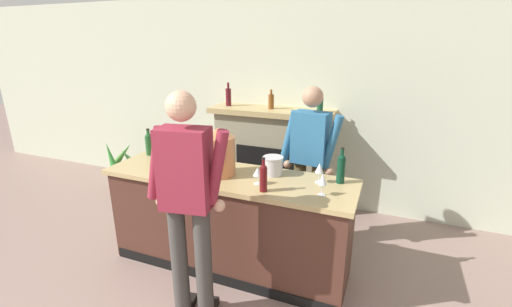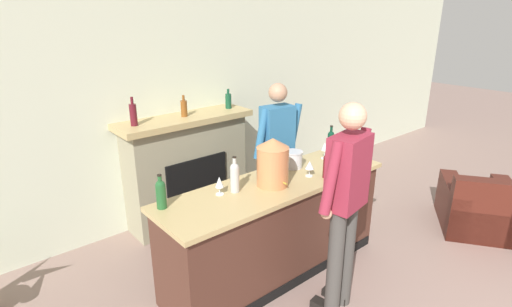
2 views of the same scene
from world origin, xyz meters
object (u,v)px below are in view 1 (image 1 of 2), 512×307
at_px(potted_plant_corner, 122,168).
at_px(wine_bottle_merlot_tall, 341,167).
at_px(person_customer, 188,203).
at_px(person_bartender, 309,162).
at_px(wine_glass_near_bucket, 323,180).
at_px(wine_glass_by_dispenser, 319,169).
at_px(ice_bucket_steel, 273,166).
at_px(wine_glass_front_right, 258,172).
at_px(wine_bottle_burgundy_dark, 193,152).
at_px(copper_dispenser, 219,151).
at_px(fireplace_stone, 271,157).
at_px(wine_bottle_cabernet_heavy, 149,143).
at_px(wine_bottle_rose_blush, 263,177).
at_px(wine_glass_back_row, 184,153).

bearing_deg(potted_plant_corner, wine_bottle_merlot_tall, -15.17).
xyz_separation_m(person_customer, person_bartender, (0.57, 1.41, -0.07)).
xyz_separation_m(person_customer, wine_glass_near_bucket, (0.86, 0.63, 0.07)).
xyz_separation_m(person_bartender, wine_glass_by_dispenser, (0.21, -0.52, 0.14)).
height_order(ice_bucket_steel, wine_glass_front_right, ice_bucket_steel).
xyz_separation_m(wine_bottle_burgundy_dark, wine_bottle_merlot_tall, (1.43, 0.11, -0.00)).
bearing_deg(copper_dispenser, fireplace_stone, 90.90).
distance_m(wine_glass_front_right, wine_glass_near_bucket, 0.57).
height_order(person_customer, ice_bucket_steel, person_customer).
xyz_separation_m(person_bartender, wine_glass_front_right, (-0.28, -0.75, 0.11)).
relative_size(potted_plant_corner, person_bartender, 0.43).
distance_m(wine_bottle_cabernet_heavy, wine_glass_by_dispenser, 1.90).
bearing_deg(person_bartender, fireplace_stone, 130.84).
bearing_deg(ice_bucket_steel, wine_glass_near_bucket, -28.91).
bearing_deg(wine_glass_by_dispenser, wine_bottle_rose_blush, -137.65).
xyz_separation_m(wine_bottle_cabernet_heavy, wine_glass_near_bucket, (1.97, -0.34, -0.00)).
relative_size(copper_dispenser, wine_bottle_burgundy_dark, 1.36).
height_order(copper_dispenser, wine_glass_by_dispenser, copper_dispenser).
bearing_deg(fireplace_stone, wine_glass_near_bucket, -57.97).
bearing_deg(wine_glass_front_right, wine_glass_by_dispenser, 25.36).
xyz_separation_m(wine_glass_back_row, wine_glass_near_bucket, (1.47, -0.25, 0.02)).
bearing_deg(fireplace_stone, wine_glass_back_row, -108.97).
bearing_deg(copper_dispenser, wine_glass_by_dispenser, 9.61).
xyz_separation_m(copper_dispenser, wine_bottle_burgundy_dark, (-0.35, 0.11, -0.08)).
bearing_deg(person_customer, wine_glass_near_bucket, 36.41).
bearing_deg(person_customer, ice_bucket_steel, 69.73).
bearing_deg(wine_bottle_rose_blush, person_bartender, 78.41).
distance_m(wine_bottle_burgundy_dark, wine_bottle_cabernet_heavy, 0.66).
xyz_separation_m(person_bartender, wine_bottle_cabernet_heavy, (-1.68, -0.43, 0.14)).
bearing_deg(potted_plant_corner, wine_bottle_burgundy_dark, -27.75).
relative_size(wine_glass_by_dispenser, wine_glass_back_row, 1.11).
height_order(person_bartender, ice_bucket_steel, person_bartender).
bearing_deg(wine_glass_by_dispenser, person_customer, -131.37).
distance_m(potted_plant_corner, person_bartender, 3.10).
relative_size(wine_glass_back_row, wine_glass_near_bucket, 0.88).
relative_size(person_bartender, copper_dispenser, 3.88).
bearing_deg(wine_bottle_burgundy_dark, wine_glass_front_right, -13.69).
bearing_deg(wine_bottle_burgundy_dark, copper_dispenser, -16.82).
bearing_deg(person_customer, wine_bottle_rose_blush, 53.64).
relative_size(wine_bottle_merlot_tall, wine_glass_by_dispenser, 1.77).
bearing_deg(wine_bottle_burgundy_dark, person_customer, -60.73).
relative_size(ice_bucket_steel, wine_glass_near_bucket, 1.02).
xyz_separation_m(fireplace_stone, copper_dispenser, (0.02, -1.50, 0.52)).
distance_m(person_bartender, wine_bottle_cabernet_heavy, 1.74).
xyz_separation_m(ice_bucket_steel, wine_bottle_merlot_tall, (0.62, 0.03, 0.06)).
bearing_deg(ice_bucket_steel, person_bartender, 64.67).
height_order(person_customer, wine_bottle_merlot_tall, person_customer).
height_order(potted_plant_corner, copper_dispenser, copper_dispenser).
relative_size(copper_dispenser, wine_glass_by_dispenser, 2.46).
xyz_separation_m(fireplace_stone, ice_bucket_steel, (0.48, -1.31, 0.38)).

